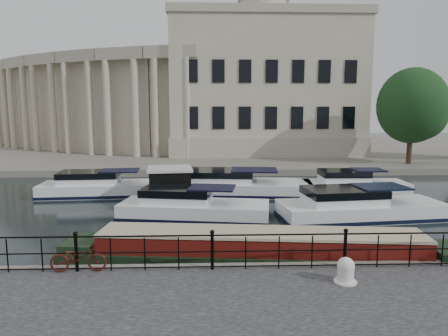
# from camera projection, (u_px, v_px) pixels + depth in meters

# --- Properties ---
(ground_plane) EXTENTS (160.00, 160.00, 0.00)m
(ground_plane) POSITION_uv_depth(u_px,v_px,m) (212.00, 259.00, 14.25)
(ground_plane) COLOR black
(ground_plane) RESTS_ON ground
(far_bank) EXTENTS (120.00, 42.00, 0.55)m
(far_bank) POSITION_uv_depth(u_px,v_px,m) (210.00, 148.00, 52.78)
(far_bank) COLOR #6B665B
(far_bank) RESTS_ON ground_plane
(railing) EXTENTS (24.14, 0.14, 1.22)m
(railing) POSITION_uv_depth(u_px,v_px,m) (212.00, 248.00, 11.85)
(railing) COLOR black
(railing) RESTS_ON near_quay
(civic_building) EXTENTS (53.55, 31.84, 16.85)m
(civic_building) POSITION_uv_depth(u_px,v_px,m) (202.00, 95.00, 47.54)
(civic_building) COLOR #ADA38C
(civic_building) RESTS_ON far_bank
(bicycle) EXTENTS (1.66, 0.63, 0.86)m
(bicycle) POSITION_uv_depth(u_px,v_px,m) (78.00, 258.00, 11.71)
(bicycle) COLOR #44110C
(bicycle) RESTS_ON near_quay
(mooring_bollard) EXTENTS (0.63, 0.63, 0.71)m
(mooring_bollard) POSITION_uv_depth(u_px,v_px,m) (346.00, 271.00, 11.00)
(mooring_bollard) COLOR silver
(mooring_bollard) RESTS_ON near_quay
(narrowboat) EXTENTS (13.84, 3.21, 1.51)m
(narrowboat) POSITION_uv_depth(u_px,v_px,m) (260.00, 255.00, 13.66)
(narrowboat) COLOR black
(narrowboat) RESTS_ON ground_plane
(harbour_hut) EXTENTS (3.62, 3.13, 2.21)m
(harbour_hut) POSITION_uv_depth(u_px,v_px,m) (170.00, 188.00, 22.33)
(harbour_hut) COLOR #6B665B
(harbour_hut) RESTS_ON ground_plane
(cabin_cruisers) EXTENTS (23.02, 9.97, 1.99)m
(cabin_cruisers) POSITION_uv_depth(u_px,v_px,m) (242.00, 196.00, 23.12)
(cabin_cruisers) COLOR white
(cabin_cruisers) RESTS_ON ground_plane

